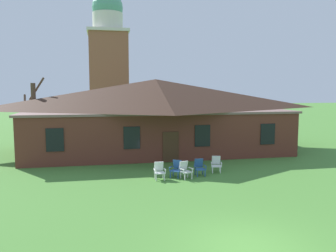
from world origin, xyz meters
name	(u,v)px	position (x,y,z in m)	size (l,w,h in m)	color
ground_plane	(247,247)	(0.00, 0.00, 0.00)	(200.00, 200.00, 0.00)	#477F33
brick_building	(156,114)	(0.00, 17.89, 2.94)	(20.32, 10.40, 5.76)	brown
dome_tower	(109,64)	(-3.25, 35.69, 8.22)	(5.18, 5.18, 18.08)	#93563D
lawn_chair_by_porch	(159,170)	(-1.32, 8.65, 0.50)	(0.64, 0.67, 0.96)	white
lawn_chair_near_door	(176,168)	(-0.28, 8.95, 0.50)	(0.84, 0.87, 0.96)	#2D5693
lawn_chair_left_end	(185,170)	(0.12, 8.54, 0.50)	(0.75, 0.80, 0.96)	silver
lawn_chair_middle	(199,167)	(1.11, 9.04, 0.50)	(0.64, 0.67, 0.96)	#2D5693
lawn_chair_right_end	(216,164)	(2.33, 9.63, 0.50)	(0.74, 0.79, 0.96)	white
bare_tree_beside_building	(33,114)	(-9.60, 18.61, 3.01)	(1.72, 1.68, 5.90)	brown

